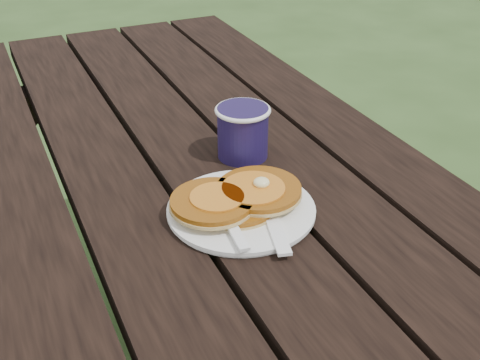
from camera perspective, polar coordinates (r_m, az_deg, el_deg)
name	(u,v)px	position (r m, az deg, el deg)	size (l,w,h in m)	color
picnic_table	(219,349)	(1.23, -1.96, -15.71)	(1.36, 1.80, 0.75)	black
plate	(241,211)	(0.91, 0.11, -2.91)	(0.22, 0.22, 0.01)	white
pancake_stack	(238,197)	(0.90, -0.23, -1.66)	(0.20, 0.13, 0.04)	#915010
knife	(271,217)	(0.88, 2.97, -3.53)	(0.02, 0.18, 0.01)	white
fork	(233,227)	(0.85, -0.70, -4.50)	(0.03, 0.16, 0.01)	white
coffee_cup	(243,129)	(1.04, 0.26, 4.86)	(0.10, 0.10, 0.09)	#1B113B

